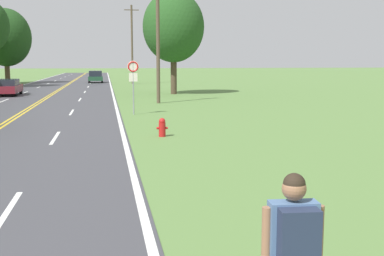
{
  "coord_description": "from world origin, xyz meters",
  "views": [
    {
      "loc": [
        4.46,
        -1.41,
        2.77
      ],
      "look_at": [
        6.56,
        10.25,
        1.13
      ],
      "focal_mm": 45.0,
      "sensor_mm": 36.0,
      "label": 1
    }
  ],
  "objects_px": {
    "car_maroon_sedan_approaching": "(7,87)",
    "hitchhiker_person": "(294,245)",
    "fire_hydrant": "(162,127)",
    "traffic_sign": "(133,74)",
    "tree_left_verge": "(173,27)",
    "car_dark_green_hatchback_mid_near": "(96,76)",
    "tree_far_back": "(6,38)"
  },
  "relations": [
    {
      "from": "car_maroon_sedan_approaching",
      "to": "hitchhiker_person",
      "type": "bearing_deg",
      "value": -167.3
    },
    {
      "from": "fire_hydrant",
      "to": "traffic_sign",
      "type": "xyz_separation_m",
      "value": [
        -0.6,
        7.72,
        1.77
      ]
    },
    {
      "from": "traffic_sign",
      "to": "tree_left_verge",
      "type": "height_order",
      "value": "tree_left_verge"
    },
    {
      "from": "traffic_sign",
      "to": "car_maroon_sedan_approaching",
      "type": "bearing_deg",
      "value": 119.99
    },
    {
      "from": "tree_left_verge",
      "to": "car_dark_green_hatchback_mid_near",
      "type": "xyz_separation_m",
      "value": [
        -6.99,
        23.73,
        -4.8
      ]
    },
    {
      "from": "hitchhiker_person",
      "to": "fire_hydrant",
      "type": "height_order",
      "value": "hitchhiker_person"
    },
    {
      "from": "hitchhiker_person",
      "to": "car_maroon_sedan_approaching",
      "type": "relative_size",
      "value": 0.36
    },
    {
      "from": "traffic_sign",
      "to": "car_maroon_sedan_approaching",
      "type": "height_order",
      "value": "traffic_sign"
    },
    {
      "from": "fire_hydrant",
      "to": "car_dark_green_hatchback_mid_near",
      "type": "bearing_deg",
      "value": 93.97
    },
    {
      "from": "hitchhiker_person",
      "to": "car_dark_green_hatchback_mid_near",
      "type": "relative_size",
      "value": 0.43
    },
    {
      "from": "hitchhiker_person",
      "to": "car_maroon_sedan_approaching",
      "type": "xyz_separation_m",
      "value": [
        -9.58,
        37.42,
        -0.37
      ]
    },
    {
      "from": "car_dark_green_hatchback_mid_near",
      "to": "car_maroon_sedan_approaching",
      "type": "bearing_deg",
      "value": -16.62
    },
    {
      "from": "traffic_sign",
      "to": "car_dark_green_hatchback_mid_near",
      "type": "height_order",
      "value": "traffic_sign"
    },
    {
      "from": "hitchhiker_person",
      "to": "traffic_sign",
      "type": "distance_m",
      "value": 21.27
    },
    {
      "from": "hitchhiker_person",
      "to": "tree_left_verge",
      "type": "xyz_separation_m",
      "value": [
        4.08,
        36.76,
        4.57
      ]
    },
    {
      "from": "tree_far_back",
      "to": "car_dark_green_hatchback_mid_near",
      "type": "xyz_separation_m",
      "value": [
        10.88,
        0.42,
        -4.89
      ]
    },
    {
      "from": "fire_hydrant",
      "to": "tree_far_back",
      "type": "bearing_deg",
      "value": 106.9
    },
    {
      "from": "car_maroon_sedan_approaching",
      "to": "car_dark_green_hatchback_mid_near",
      "type": "xyz_separation_m",
      "value": [
        6.67,
        23.07,
        0.14
      ]
    },
    {
      "from": "tree_far_back",
      "to": "tree_left_verge",
      "type": "bearing_deg",
      "value": -52.51
    },
    {
      "from": "hitchhiker_person",
      "to": "car_dark_green_hatchback_mid_near",
      "type": "xyz_separation_m",
      "value": [
        -2.91,
        60.49,
        -0.24
      ]
    },
    {
      "from": "hitchhiker_person",
      "to": "tree_far_back",
      "type": "distance_m",
      "value": 61.81
    },
    {
      "from": "tree_left_verge",
      "to": "tree_far_back",
      "type": "distance_m",
      "value": 29.37
    },
    {
      "from": "hitchhiker_person",
      "to": "car_dark_green_hatchback_mid_near",
      "type": "height_order",
      "value": "hitchhiker_person"
    },
    {
      "from": "car_maroon_sedan_approaching",
      "to": "tree_far_back",
      "type": "bearing_deg",
      "value": 8.88
    },
    {
      "from": "car_dark_green_hatchback_mid_near",
      "to": "fire_hydrant",
      "type": "bearing_deg",
      "value": 3.48
    },
    {
      "from": "traffic_sign",
      "to": "tree_left_verge",
      "type": "relative_size",
      "value": 0.32
    },
    {
      "from": "tree_left_verge",
      "to": "car_maroon_sedan_approaching",
      "type": "bearing_deg",
      "value": 177.25
    },
    {
      "from": "fire_hydrant",
      "to": "car_dark_green_hatchback_mid_near",
      "type": "distance_m",
      "value": 47.08
    },
    {
      "from": "tree_far_back",
      "to": "car_maroon_sedan_approaching",
      "type": "distance_m",
      "value": 23.58
    },
    {
      "from": "tree_far_back",
      "to": "car_maroon_sedan_approaching",
      "type": "xyz_separation_m",
      "value": [
        4.21,
        -22.65,
        -5.03
      ]
    },
    {
      "from": "hitchhiker_person",
      "to": "tree_far_back",
      "type": "bearing_deg",
      "value": 17.51
    },
    {
      "from": "hitchhiker_person",
      "to": "fire_hydrant",
      "type": "bearing_deg",
      "value": 3.11
    }
  ]
}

